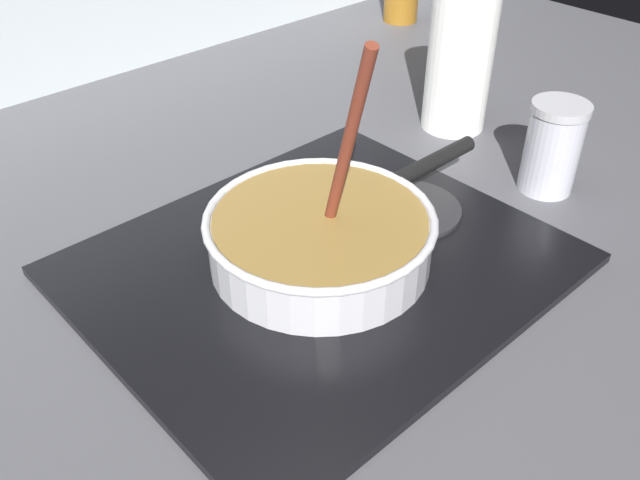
{
  "coord_description": "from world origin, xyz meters",
  "views": [
    {
      "loc": [
        -0.43,
        -0.44,
        0.54
      ],
      "look_at": [
        0.03,
        0.05,
        0.04
      ],
      "focal_mm": 38.37,
      "sensor_mm": 36.0,
      "label": 1
    }
  ],
  "objects": [
    {
      "name": "paper_towel_roll",
      "position": [
        0.46,
        0.19,
        0.13
      ],
      "size": [
        0.11,
        0.11,
        0.26
      ],
      "primitive_type": "cylinder",
      "color": "white",
      "rests_on": "ground"
    },
    {
      "name": "cooking_pan",
      "position": [
        0.03,
        0.05,
        0.05
      ],
      "size": [
        0.43,
        0.28,
        0.3
      ],
      "color": "silver",
      "rests_on": "hob_plate"
    },
    {
      "name": "hob_plate",
      "position": [
        0.03,
        0.05,
        0.01
      ],
      "size": [
        0.56,
        0.48,
        0.01
      ],
      "primitive_type": "cube",
      "color": "black",
      "rests_on": "ground"
    },
    {
      "name": "spare_burner",
      "position": [
        0.19,
        0.05,
        0.01
      ],
      "size": [
        0.15,
        0.15,
        0.01
      ],
      "primitive_type": "cylinder",
      "color": "#262628",
      "rests_on": "hob_plate"
    },
    {
      "name": "ground",
      "position": [
        0.0,
        0.0,
        -0.02
      ],
      "size": [
        2.4,
        1.6,
        0.04
      ],
      "primitive_type": "cube",
      "color": "#4C4C51"
    },
    {
      "name": "condiment_jar",
      "position": [
        0.4,
        -0.03,
        0.07
      ],
      "size": [
        0.08,
        0.08,
        0.14
      ],
      "color": "silver",
      "rests_on": "ground"
    },
    {
      "name": "burner_ring",
      "position": [
        0.03,
        0.05,
        0.02
      ],
      "size": [
        0.17,
        0.17,
        0.01
      ],
      "primitive_type": "torus",
      "color": "#592D0C",
      "rests_on": "hob_plate"
    }
  ]
}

